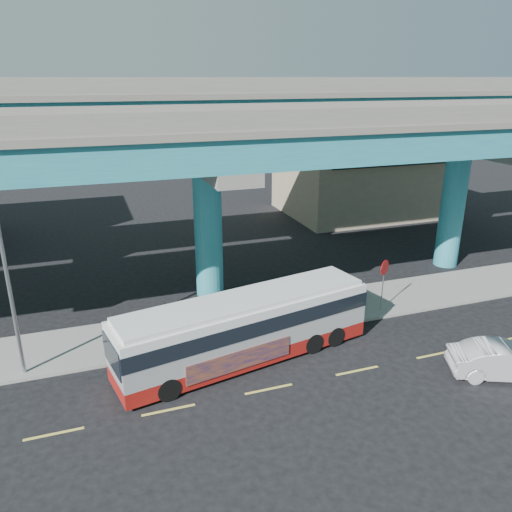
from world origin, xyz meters
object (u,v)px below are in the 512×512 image
object	(u,v)px
sedan	(505,361)
street_lamp	(5,278)
transit_bus	(246,326)
stop_sign	(384,274)

from	to	relation	value
sedan	street_lamp	xyz separation A→B (m)	(-18.71, 6.11, 3.86)
street_lamp	transit_bus	bearing A→B (deg)	-8.03
transit_bus	sedan	world-z (taller)	transit_bus
transit_bus	stop_sign	distance (m)	8.40
street_lamp	stop_sign	world-z (taller)	street_lamp
transit_bus	street_lamp	xyz separation A→B (m)	(-9.10, 1.28, 2.97)
sedan	stop_sign	bearing A→B (deg)	35.49
stop_sign	sedan	bearing A→B (deg)	-84.89
transit_bus	street_lamp	bearing A→B (deg)	160.68
stop_sign	transit_bus	bearing A→B (deg)	-173.27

